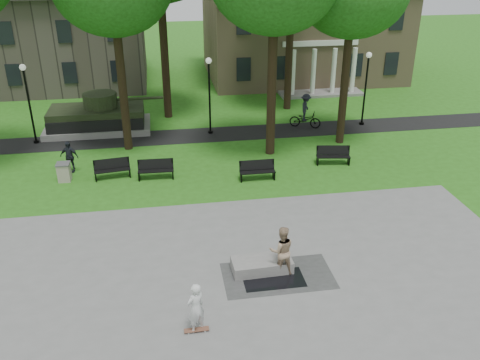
% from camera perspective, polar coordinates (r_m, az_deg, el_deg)
% --- Properties ---
extents(ground, '(120.00, 120.00, 0.00)m').
position_cam_1_polar(ground, '(21.08, -1.02, -6.31)').
color(ground, '#296217').
rests_on(ground, ground).
extents(plaza, '(22.00, 16.00, 0.02)m').
position_cam_1_polar(plaza, '(17.09, 1.50, -15.07)').
color(plaza, gray).
rests_on(plaza, ground).
extents(footpath, '(44.00, 2.60, 0.01)m').
position_cam_1_polar(footpath, '(31.84, -4.17, 5.06)').
color(footpath, black).
rests_on(footpath, ground).
extents(building_right, '(17.00, 12.00, 8.60)m').
position_cam_1_polar(building_right, '(45.98, 6.93, 16.92)').
color(building_right, '#9E8460').
rests_on(building_right, ground).
extents(building_left, '(15.00, 10.00, 7.20)m').
position_cam_1_polar(building_left, '(45.65, -20.53, 14.55)').
color(building_left, '#4C443D').
rests_on(building_left, ground).
extents(lamp_left, '(0.36, 0.36, 4.73)m').
position_cam_1_polar(lamp_left, '(32.05, -22.69, 8.52)').
color(lamp_left, black).
rests_on(lamp_left, ground).
extents(lamp_mid, '(0.36, 0.36, 4.73)m').
position_cam_1_polar(lamp_mid, '(31.30, -3.46, 10.08)').
color(lamp_mid, black).
rests_on(lamp_mid, ground).
extents(lamp_right, '(0.36, 0.36, 4.73)m').
position_cam_1_polar(lamp_right, '(33.77, 13.96, 10.54)').
color(lamp_right, black).
rests_on(lamp_right, ground).
extents(tank_monument, '(7.45, 3.40, 2.40)m').
position_cam_1_polar(tank_monument, '(33.58, -15.66, 6.80)').
color(tank_monument, gray).
rests_on(tank_monument, ground).
extents(puddle, '(2.20, 1.20, 0.00)m').
position_cam_1_polar(puddle, '(18.65, 3.80, -11.08)').
color(puddle, black).
rests_on(puddle, plaza).
extents(concrete_block, '(2.23, 1.07, 0.45)m').
position_cam_1_polar(concrete_block, '(18.97, 2.46, -9.49)').
color(concrete_block, gray).
rests_on(concrete_block, plaza).
extents(skateboard, '(0.78, 0.21, 0.07)m').
position_cam_1_polar(skateboard, '(16.59, -4.89, -16.47)').
color(skateboard, brown).
rests_on(skateboard, plaza).
extents(skateboarder, '(0.76, 0.69, 1.74)m').
position_cam_1_polar(skateboarder, '(16.10, -5.00, -14.09)').
color(skateboarder, silver).
rests_on(skateboarder, plaza).
extents(friend_watching, '(0.94, 0.75, 1.89)m').
position_cam_1_polar(friend_watching, '(18.49, 4.70, -7.89)').
color(friend_watching, tan).
rests_on(friend_watching, plaza).
extents(pedestrian_walker, '(1.07, 0.71, 1.70)m').
position_cam_1_polar(pedestrian_walker, '(27.85, -18.63, 2.50)').
color(pedestrian_walker, '#1F2229').
rests_on(pedestrian_walker, ground).
extents(cyclist, '(2.13, 1.49, 2.22)m').
position_cam_1_polar(cyclist, '(33.10, 7.36, 7.37)').
color(cyclist, black).
rests_on(cyclist, ground).
extents(park_bench_0, '(1.84, 0.76, 1.00)m').
position_cam_1_polar(park_bench_0, '(26.65, -14.15, 1.29)').
color(park_bench_0, black).
rests_on(park_bench_0, ground).
extents(park_bench_1, '(1.81, 0.58, 1.00)m').
position_cam_1_polar(park_bench_1, '(26.13, -9.45, 1.25)').
color(park_bench_1, black).
rests_on(park_bench_1, ground).
extents(park_bench_2, '(1.80, 0.52, 1.00)m').
position_cam_1_polar(park_bench_2, '(25.68, 1.94, 1.15)').
color(park_bench_2, black).
rests_on(park_bench_2, ground).
extents(park_bench_3, '(1.85, 0.80, 1.00)m').
position_cam_1_polar(park_bench_3, '(27.92, 10.39, 2.81)').
color(park_bench_3, black).
rests_on(park_bench_3, ground).
extents(trash_bin, '(0.68, 0.68, 0.96)m').
position_cam_1_polar(trash_bin, '(27.02, -19.15, 0.87)').
color(trash_bin, '#A99B8B').
rests_on(trash_bin, ground).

